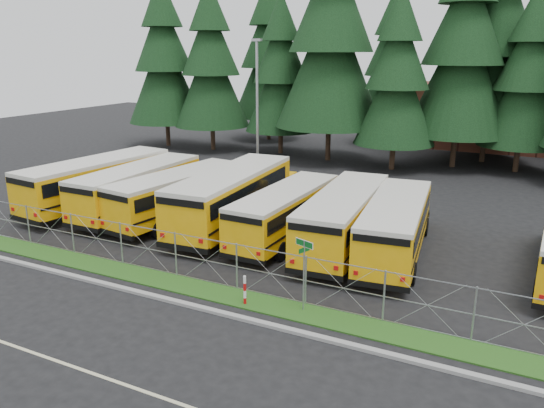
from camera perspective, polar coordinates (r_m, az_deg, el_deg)
The scene contains 26 objects.
ground at distance 22.22m, azimuth -0.19°, elevation -8.68°, with size 120.00×120.00×0.00m, color black.
curb at distance 19.76m, azimuth -4.31°, elevation -11.89°, with size 50.00×0.25×0.12m, color gray.
grass_verge at distance 20.85m, azimuth -2.32°, elevation -10.36°, with size 50.00×1.40×0.06m, color #1E4212.
road_lane_line at distance 16.41m, azimuth -13.56°, elevation -19.01°, with size 50.00×0.12×0.01m, color beige.
chainlink_fence at distance 21.00m, azimuth -1.43°, elevation -7.23°, with size 44.00×0.10×2.00m, color #989BA1, non-canonical shape.
brick_building at distance 58.44m, azimuth 23.60°, elevation 8.64°, with size 22.00×10.00×6.00m, color brown.
bus_0 at distance 34.14m, azimuth -17.75°, elevation 2.17°, with size 2.74×11.62×3.05m, color #E59E07, non-canonical shape.
bus_1 at distance 32.33m, azimuth -13.77°, elevation 1.54°, with size 2.57×10.88×2.85m, color #E59E07, non-canonical shape.
bus_2 at distance 30.51m, azimuth -9.62°, elevation 0.86°, with size 2.51×10.63×2.79m, color #E59E07, non-canonical shape.
bus_3 at distance 29.08m, azimuth -3.94°, elevation 0.66°, with size 2.84×12.02×3.15m, color #E59E07, non-canonical shape.
bus_4 at distance 27.10m, azimuth 1.78°, elevation -1.02°, with size 2.39×10.13×2.66m, color #E59E07, non-canonical shape.
bus_5 at distance 26.10m, azimuth 7.93°, elevation -1.62°, with size 2.57×10.89×2.86m, color #E59E07, non-canonical shape.
bus_6 at distance 25.46m, azimuth 13.21°, elevation -2.48°, with size 2.49×10.55×2.77m, color #E59E07, non-canonical shape.
street_sign at distance 19.34m, azimuth 3.47°, elevation -6.06°, with size 0.79×0.52×2.81m.
striped_bollard at distance 20.35m, azimuth -2.94°, elevation -9.28°, with size 0.11×0.11×1.20m, color #B20C0C.
light_standard at distance 39.03m, azimuth -1.59°, elevation 10.54°, with size 0.70×0.35×10.14m.
conifer_0 at distance 54.68m, azimuth -11.53°, elevation 14.67°, with size 7.40×7.40×16.36m, color black, non-canonical shape.
conifer_1 at distance 51.72m, azimuth -6.61°, elevation 14.46°, with size 7.11×7.11×15.72m, color black, non-canonical shape.
conifer_2 at distance 49.54m, azimuth 0.96°, elevation 13.74°, with size 6.53×6.53×14.44m, color black, non-canonical shape.
conifer_3 at distance 46.44m, azimuth 6.38°, elevation 17.13°, with size 9.20×9.20×20.35m, color black, non-canonical shape.
conifer_4 at distance 43.58m, azimuth 13.31°, elevation 12.85°, with size 6.44×6.44×14.24m, color black, non-canonical shape.
conifer_5 at distance 45.92m, azimuth 19.83°, elevation 15.00°, with size 8.24×8.24×18.23m, color black, non-canonical shape.
conifer_6 at distance 45.92m, azimuth 25.70°, elevation 11.80°, with size 6.39×6.39×14.13m, color black, non-canonical shape.
conifer_10 at distance 57.68m, azimuth -0.38°, elevation 15.26°, with size 7.60×7.60×16.80m, color black, non-canonical shape.
conifer_11 at distance 55.61m, azimuth 12.74°, elevation 14.09°, with size 6.93×6.93×15.33m, color black, non-canonical shape.
conifer_12 at distance 49.03m, azimuth 22.83°, elevation 15.53°, with size 8.86×8.86×19.60m, color black, non-canonical shape.
Camera 1 is at (9.05, -18.01, 9.35)m, focal length 35.00 mm.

